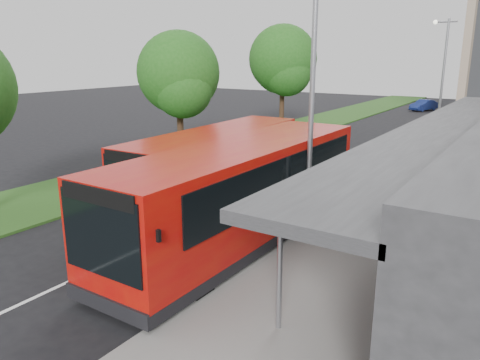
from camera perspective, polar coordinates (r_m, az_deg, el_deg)
The scene contains 15 objects.
ground at distance 16.16m, azimuth -8.77°, elevation -6.72°, with size 120.00×120.00×0.00m, color black.
pavement at distance 31.88m, azimuth 25.17°, elevation 2.99°, with size 5.00×80.00×0.15m, color gray.
grass_verge at distance 35.97m, azimuth 4.28°, elevation 5.56°, with size 5.00×80.00×0.10m, color #264C18.
lane_centre_line at distance 28.59m, azimuth 11.68°, elevation 2.74°, with size 0.12×70.00×0.01m, color silver.
kerb_dashes at distance 31.40m, azimuth 20.03°, elevation 3.22°, with size 0.12×56.00×0.01m.
tree_mid at distance 26.48m, azimuth -7.42°, elevation 12.19°, with size 4.53×4.53×7.26m.
tree_far at distance 36.42m, azimuth 5.25°, elevation 13.94°, with size 5.10×5.10×8.19m.
lamp_post_near at distance 14.44m, azimuth 8.45°, elevation 10.02°, with size 1.44×0.28×8.00m.
lamp_post_far at distance 33.63m, azimuth 23.38°, elevation 11.75°, with size 1.44×0.28×8.00m.
bus_main at distance 14.89m, azimuth 0.37°, elevation -1.67°, with size 3.11×11.47×3.24m.
bus_second at distance 19.70m, azimuth -2.90°, elevation 1.96°, with size 2.98×10.37×2.91m.
litter_bin at distance 21.92m, azimuth 20.09°, elevation 0.18°, with size 0.57×0.57×1.03m, color #362616.
bollard at distance 30.64m, azimuth 23.70°, elevation 3.86°, with size 0.17×0.17×1.05m, color #FEFF0D.
car_near at distance 51.13m, azimuth 24.26°, elevation 7.70°, with size 1.38×3.42×1.16m, color #510B16.
car_far at distance 55.67m, azimuth 21.49°, elevation 8.49°, with size 1.27×3.65×1.20m, color navy.
Camera 1 is at (10.18, -11.05, 5.94)m, focal length 35.00 mm.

